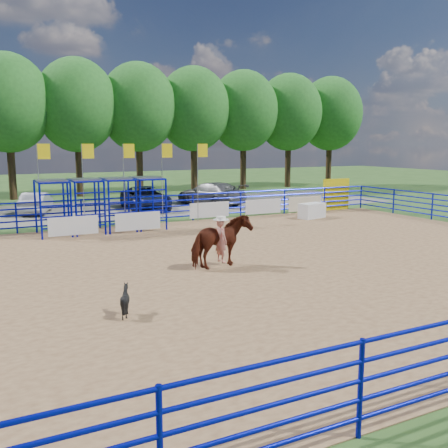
# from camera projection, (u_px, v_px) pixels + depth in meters

# --- Properties ---
(ground) EXTENTS (120.00, 120.00, 0.00)m
(ground) POSITION_uv_depth(u_px,v_px,m) (227.00, 266.00, 17.35)
(ground) COLOR #3B6126
(ground) RESTS_ON ground
(arena_dirt) EXTENTS (30.00, 20.00, 0.02)m
(arena_dirt) POSITION_uv_depth(u_px,v_px,m) (227.00, 265.00, 17.34)
(arena_dirt) COLOR #A37B51
(arena_dirt) RESTS_ON ground
(gravel_strip) EXTENTS (40.00, 10.00, 0.01)m
(gravel_strip) POSITION_uv_depth(u_px,v_px,m) (108.00, 209.00, 32.33)
(gravel_strip) COLOR slate
(gravel_strip) RESTS_ON ground
(announcer_table) EXTENTS (1.73, 1.12, 0.85)m
(announcer_table) POSITION_uv_depth(u_px,v_px,m) (312.00, 211.00, 28.29)
(announcer_table) COLOR silver
(announcer_table) RESTS_ON arena_dirt
(horse_and_rider) EXTENTS (2.25, 1.33, 2.50)m
(horse_and_rider) POSITION_uv_depth(u_px,v_px,m) (221.00, 240.00, 16.88)
(horse_and_rider) COLOR #5B2112
(horse_and_rider) RESTS_ON arena_dirt
(calf) EXTENTS (0.88, 0.85, 0.75)m
(calf) POSITION_uv_depth(u_px,v_px,m) (125.00, 300.00, 12.22)
(calf) COLOR black
(calf) RESTS_ON arena_dirt
(car_b) EXTENTS (2.46, 4.17, 1.30)m
(car_b) POSITION_uv_depth(u_px,v_px,m) (36.00, 203.00, 30.28)
(car_b) COLOR gray
(car_b) RESTS_ON gravel_strip
(car_c) EXTENTS (2.80, 5.44, 1.47)m
(car_c) POSITION_uv_depth(u_px,v_px,m) (146.00, 198.00, 32.14)
(car_c) COLOR #141832
(car_c) RESTS_ON gravel_strip
(car_d) EXTENTS (3.83, 5.88, 1.58)m
(car_d) POSITION_uv_depth(u_px,v_px,m) (211.00, 194.00, 34.37)
(car_d) COLOR #5B5B5D
(car_d) RESTS_ON gravel_strip
(perimeter_fence) EXTENTS (30.10, 20.10, 1.50)m
(perimeter_fence) POSITION_uv_depth(u_px,v_px,m) (227.00, 245.00, 17.23)
(perimeter_fence) COLOR #070FAC
(perimeter_fence) RESTS_ON ground
(chute_assembly) EXTENTS (19.32, 2.41, 4.20)m
(chute_assembly) POSITION_uv_depth(u_px,v_px,m) (109.00, 205.00, 24.09)
(chute_assembly) COLOR #070FAC
(chute_assembly) RESTS_ON ground
(treeline) EXTENTS (56.40, 6.40, 11.24)m
(treeline) POSITION_uv_depth(u_px,v_px,m) (76.00, 101.00, 39.07)
(treeline) COLOR #3F2B19
(treeline) RESTS_ON ground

